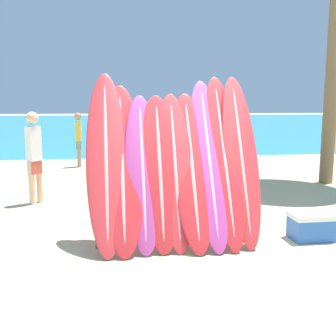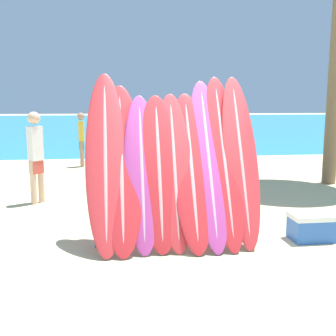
% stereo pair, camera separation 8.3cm
% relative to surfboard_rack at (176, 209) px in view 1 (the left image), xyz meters
% --- Properties ---
extents(ground_plane, '(160.00, 160.00, 0.00)m').
position_rel_surfboard_rack_xyz_m(ground_plane, '(0.28, -0.33, -0.50)').
color(ground_plane, beige).
extents(ocean_water, '(120.00, 60.00, 0.01)m').
position_rel_surfboard_rack_xyz_m(ocean_water, '(0.28, 38.04, -0.50)').
color(ocean_water, teal).
rests_on(ocean_water, ground_plane).
extents(surfboard_rack, '(2.27, 0.04, 0.94)m').
position_rel_surfboard_rack_xyz_m(surfboard_rack, '(0.00, 0.00, 0.00)').
color(surfboard_rack, slate).
rests_on(surfboard_rack, ground_plane).
extents(surfboard_slot_0, '(0.55, 1.28, 2.41)m').
position_rel_surfboard_rack_xyz_m(surfboard_slot_0, '(-0.95, 0.11, 0.70)').
color(surfboard_slot_0, red).
rests_on(surfboard_slot_0, ground_plane).
extents(surfboard_slot_1, '(0.59, 1.24, 2.24)m').
position_rel_surfboard_rack_xyz_m(surfboard_slot_1, '(-0.74, 0.08, 0.62)').
color(surfboard_slot_1, red).
rests_on(surfboard_slot_1, ground_plane).
extents(surfboard_slot_2, '(0.49, 1.00, 2.09)m').
position_rel_surfboard_rack_xyz_m(surfboard_slot_2, '(-0.46, 0.02, 0.54)').
color(surfboard_slot_2, '#B23D8E').
rests_on(surfboard_slot_2, ground_plane).
extents(surfboard_slot_3, '(0.57, 0.98, 2.10)m').
position_rel_surfboard_rack_xyz_m(surfboard_slot_3, '(-0.23, 0.02, 0.54)').
color(surfboard_slot_3, red).
rests_on(surfboard_slot_3, ground_plane).
extents(surfboard_slot_4, '(0.50, 1.01, 2.12)m').
position_rel_surfboard_rack_xyz_m(surfboard_slot_4, '(-0.01, 0.03, 0.55)').
color(surfboard_slot_4, red).
rests_on(surfboard_slot_4, ground_plane).
extents(surfboard_slot_5, '(0.55, 1.22, 2.13)m').
position_rel_surfboard_rack_xyz_m(surfboard_slot_5, '(0.22, 0.05, 0.56)').
color(surfboard_slot_5, red).
rests_on(surfboard_slot_5, ground_plane).
extents(surfboard_slot_6, '(0.50, 1.33, 2.32)m').
position_rel_surfboard_rack_xyz_m(surfboard_slot_6, '(0.48, 0.10, 0.66)').
color(surfboard_slot_6, '#B23D8E').
rests_on(surfboard_slot_6, ground_plane).
extents(surfboard_slot_7, '(0.49, 1.33, 2.38)m').
position_rel_surfboard_rack_xyz_m(surfboard_slot_7, '(0.71, 0.12, 0.69)').
color(surfboard_slot_7, red).
rests_on(surfboard_slot_7, ground_plane).
extents(surfboard_slot_8, '(0.48, 1.15, 2.38)m').
position_rel_surfboard_rack_xyz_m(surfboard_slot_8, '(0.95, 0.09, 0.68)').
color(surfboard_slot_8, red).
rests_on(surfboard_slot_8, ground_plane).
extents(person_near_water, '(0.23, 0.29, 1.70)m').
position_rel_surfboard_rack_xyz_m(person_near_water, '(-1.86, 7.32, 0.42)').
color(person_near_water, '#A87A5B').
rests_on(person_near_water, ground_plane).
extents(person_mid_beach, '(0.30, 0.31, 1.81)m').
position_rel_surfboard_rack_xyz_m(person_mid_beach, '(-2.37, 2.68, 0.49)').
color(person_mid_beach, beige).
rests_on(person_mid_beach, ground_plane).
extents(person_far_left, '(0.26, 0.26, 1.56)m').
position_rel_surfboard_rack_xyz_m(person_far_left, '(0.71, 6.71, 0.35)').
color(person_far_left, '#A87A5B').
rests_on(person_far_left, ground_plane).
extents(person_far_right, '(0.21, 0.27, 1.60)m').
position_rel_surfboard_rack_xyz_m(person_far_right, '(-0.93, 7.78, 0.37)').
color(person_far_right, '#A87A5B').
rests_on(person_far_right, ground_plane).
extents(cooler_box, '(0.60, 0.41, 0.39)m').
position_rel_surfboard_rack_xyz_m(cooler_box, '(1.97, -0.10, -0.31)').
color(cooler_box, '#2D60B7').
rests_on(cooler_box, ground_plane).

